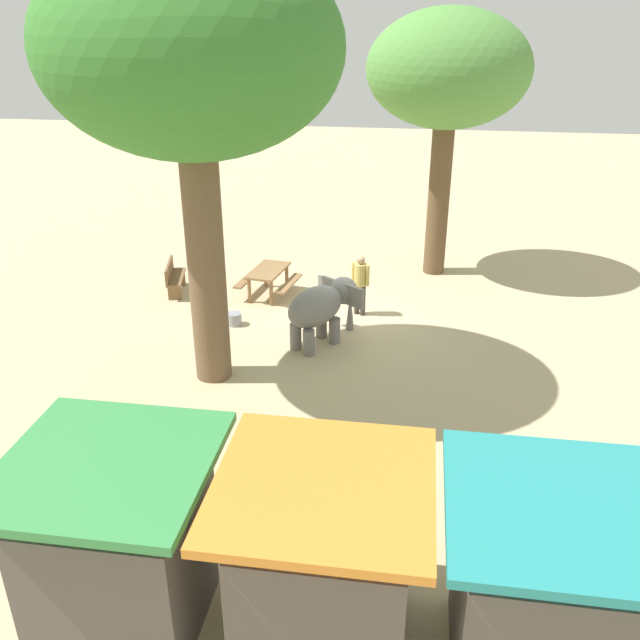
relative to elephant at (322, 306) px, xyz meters
name	(u,v)px	position (x,y,z in m)	size (l,w,h in m)	color
ground_plane	(336,320)	(-0.18, -1.29, -0.95)	(60.00, 60.00, 0.00)	tan
elephant	(322,306)	(0.00, 0.00, 0.00)	(1.90, 2.04, 1.48)	slate
person_handler	(360,281)	(-0.74, -1.77, 0.00)	(0.47, 0.32, 1.62)	#3F3833
shade_tree_main	(448,73)	(-2.66, -5.22, 4.76)	(4.44, 4.07, 7.39)	brown
shade_tree_secondary	(190,54)	(2.10, 1.91, 5.64)	(5.59, 5.13, 8.67)	brown
wooden_bench	(174,277)	(4.56, -2.48, -0.48)	(0.71, 1.45, 0.88)	brown
picnic_table_near	(268,276)	(1.88, -2.63, -0.36)	(1.70, 1.72, 0.78)	olive
market_stall_teal	(545,599)	(-3.85, 8.34, 0.19)	(2.50, 2.50, 2.52)	#59514C
market_stall_orange	(324,573)	(-1.25, 8.34, 0.19)	(2.50, 2.50, 2.52)	#59514C
market_stall_green	(120,550)	(1.35, 8.34, 0.19)	(2.50, 2.50, 2.52)	#59514C
feed_bucket	(235,319)	(2.33, -0.65, -0.79)	(0.36, 0.36, 0.32)	gray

